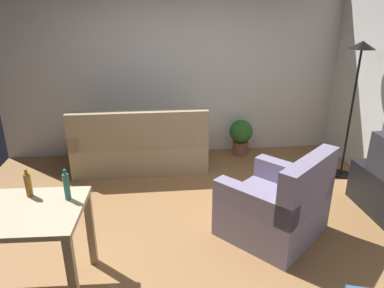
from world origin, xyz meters
name	(u,v)px	position (x,y,z in m)	size (l,w,h in m)	color
ground_plane	(188,228)	(0.00, 0.00, -0.01)	(5.20, 4.40, 0.02)	#9E7042
wall_rear	(173,67)	(0.00, 2.20, 1.35)	(5.20, 0.10, 2.70)	white
couch	(141,148)	(-0.52, 1.59, 0.31)	(1.86, 0.84, 0.92)	tan
torchiere_lamp	(358,74)	(2.25, 1.01, 1.41)	(0.32, 0.32, 1.81)	black
desk	(3,223)	(-1.48, -0.75, 0.65)	(1.23, 0.75, 0.76)	#C6B28E
potted_plant	(241,135)	(1.02, 1.90, 0.33)	(0.36, 0.36, 0.57)	brown
armchair	(278,206)	(0.88, -0.21, 0.32)	(1.23, 1.23, 0.92)	gray
bottle_amber	(28,185)	(-1.32, -0.54, 0.86)	(0.05, 0.05, 0.23)	#9E6019
bottle_tall	(67,186)	(-1.01, -0.62, 0.87)	(0.05, 0.05, 0.26)	teal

